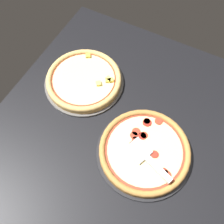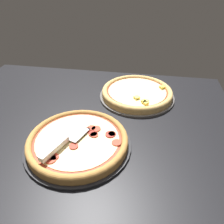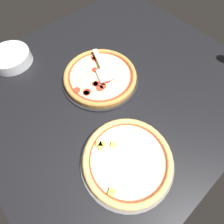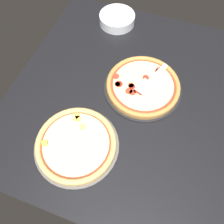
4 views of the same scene
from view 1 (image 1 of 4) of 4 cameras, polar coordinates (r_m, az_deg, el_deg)
The scene contains 6 objects.
ground_plane at distance 108.90cm, azimuth 3.62°, elevation -9.64°, with size 133.28×123.16×3.60cm, color black.
pizza_pan_front at distance 107.62cm, azimuth 6.99°, elevation -8.72°, with size 38.67×38.67×1.00cm, color black.
pizza_front at distance 105.59cm, azimuth 7.13°, elevation -8.30°, with size 36.35×36.35×3.32cm.
pizza_pan_back at distance 123.51cm, azimuth -6.06°, elevation 6.47°, with size 36.78×36.78×1.00cm, color #565451.
pizza_back at distance 121.71cm, azimuth -6.14°, elevation 7.07°, with size 34.57×34.57×3.68cm.
serving_spatula at distance 101.58cm, azimuth 9.08°, elevation -11.31°, with size 11.96×21.26×2.00cm.
Camera 1 is at (-34.34, -10.29, 101.04)cm, focal length 42.00 mm.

